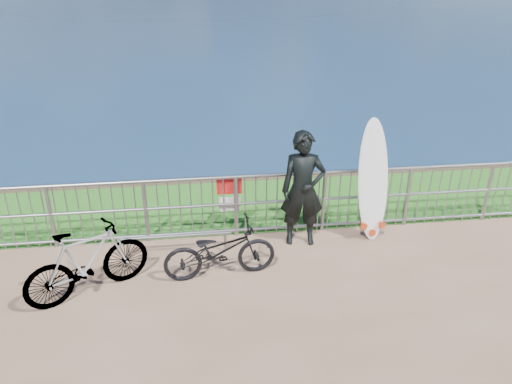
{
  "coord_description": "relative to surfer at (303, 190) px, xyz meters",
  "views": [
    {
      "loc": [
        -1.09,
        -5.82,
        4.41
      ],
      "look_at": [
        -0.22,
        1.2,
        1.0
      ],
      "focal_mm": 35.0,
      "sensor_mm": 36.0,
      "label": 1
    }
  ],
  "objects": [
    {
      "name": "bike_rack",
      "position": [
        -2.05,
        -0.14,
        -0.67
      ],
      "size": [
        1.75,
        0.05,
        0.36
      ],
      "color": "gray",
      "rests_on": "ground"
    },
    {
      "name": "bicycle_near",
      "position": [
        -1.4,
        -0.81,
        -0.53
      ],
      "size": [
        1.72,
        0.74,
        0.88
      ],
      "primitive_type": "imported",
      "rotation": [
        0.0,
        0.0,
        1.67
      ],
      "color": "black",
      "rests_on": "ground"
    },
    {
      "name": "surfboard",
      "position": [
        1.19,
        0.08,
        -0.02
      ],
      "size": [
        0.59,
        0.54,
        2.06
      ],
      "color": "white",
      "rests_on": "ground"
    },
    {
      "name": "bicycle_far",
      "position": [
        -3.25,
        -1.03,
        -0.44
      ],
      "size": [
        1.8,
        1.31,
        1.07
      ],
      "primitive_type": "imported",
      "rotation": [
        0.0,
        0.0,
        2.08
      ],
      "color": "black",
      "rests_on": "ground"
    },
    {
      "name": "railing",
      "position": [
        -0.54,
        0.34,
        -0.39
      ],
      "size": [
        10.06,
        0.1,
        1.13
      ],
      "color": "gray",
      "rests_on": "ground"
    },
    {
      "name": "surfer",
      "position": [
        0.0,
        0.0,
        0.0
      ],
      "size": [
        0.76,
        0.54,
        1.94
      ],
      "primitive_type": "imported",
      "rotation": [
        0.0,
        0.0,
        -0.12
      ],
      "color": "black",
      "rests_on": "ground"
    },
    {
      "name": "grass_strip",
      "position": [
        -0.55,
        1.44,
        -0.96
      ],
      "size": [
        120.0,
        120.0,
        0.0
      ],
      "primitive_type": "plane",
      "color": "#24681C",
      "rests_on": "ground"
    }
  ]
}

